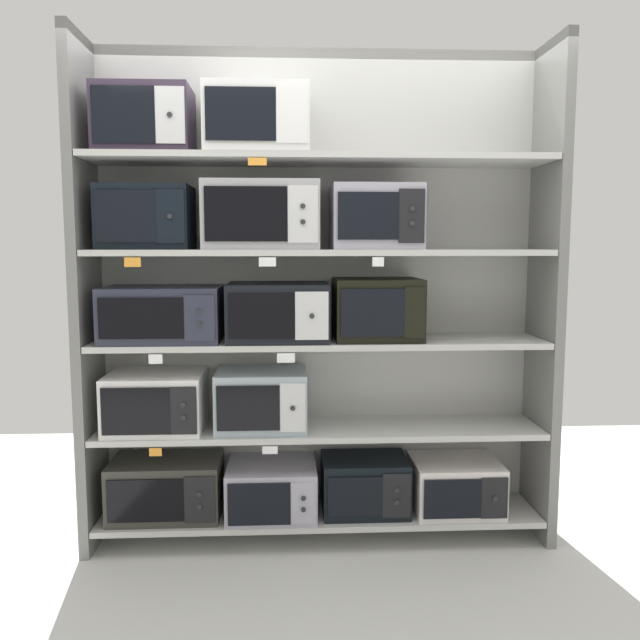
# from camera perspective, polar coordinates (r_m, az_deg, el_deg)

# --- Properties ---
(back_panel) EXTENTS (2.48, 0.04, 2.55)m
(back_panel) POSITION_cam_1_polar(r_m,az_deg,el_deg) (3.54, -0.19, 2.33)
(back_panel) COLOR #B2B2AD
(back_panel) RESTS_ON ground
(upright_left) EXTENTS (0.05, 0.41, 2.55)m
(upright_left) POSITION_cam_1_polar(r_m,az_deg,el_deg) (3.46, -19.73, 1.84)
(upright_left) COLOR slate
(upright_left) RESTS_ON ground
(upright_right) EXTENTS (0.05, 0.41, 2.55)m
(upright_right) POSITION_cam_1_polar(r_m,az_deg,el_deg) (3.57, 19.08, 2.00)
(upright_right) COLOR slate
(upright_right) RESTS_ON ground
(shelf_0) EXTENTS (2.28, 0.41, 0.03)m
(shelf_0) POSITION_cam_1_polar(r_m,az_deg,el_deg) (3.60, -0.00, -16.55)
(shelf_0) COLOR beige
(shelf_0) RESTS_ON ground
(microwave_0) EXTENTS (0.56, 0.37, 0.30)m
(microwave_0) POSITION_cam_1_polar(r_m,az_deg,el_deg) (3.58, -13.25, -14.02)
(microwave_0) COLOR #33322C
(microwave_0) RESTS_ON shelf_0
(microwave_1) EXTENTS (0.46, 0.43, 0.26)m
(microwave_1) POSITION_cam_1_polar(r_m,az_deg,el_deg) (3.53, -4.22, -14.45)
(microwave_1) COLOR #A49FAF
(microwave_1) RESTS_ON shelf_0
(microwave_2) EXTENTS (0.44, 0.34, 0.29)m
(microwave_2) POSITION_cam_1_polar(r_m,az_deg,el_deg) (3.55, 3.91, -14.12)
(microwave_2) COLOR black
(microwave_2) RESTS_ON shelf_0
(microwave_3) EXTENTS (0.45, 0.40, 0.26)m
(microwave_3) POSITION_cam_1_polar(r_m,az_deg,el_deg) (3.64, 11.71, -13.89)
(microwave_3) COLOR silver
(microwave_3) RESTS_ON shelf_0
(shelf_1) EXTENTS (2.28, 0.41, 0.03)m
(shelf_1) POSITION_cam_1_polar(r_m,az_deg,el_deg) (3.44, -0.00, -9.52)
(shelf_1) COLOR beige
(microwave_4) EXTENTS (0.48, 0.41, 0.29)m
(microwave_4) POSITION_cam_1_polar(r_m,az_deg,el_deg) (3.46, -14.10, -6.90)
(microwave_4) COLOR white
(microwave_4) RESTS_ON shelf_1
(microwave_5) EXTENTS (0.46, 0.38, 0.30)m
(microwave_5) POSITION_cam_1_polar(r_m,az_deg,el_deg) (3.39, -5.12, -6.90)
(microwave_5) COLOR #97A6AE
(microwave_5) RESTS_ON shelf_1
(price_tag_0) EXTENTS (0.06, 0.00, 0.04)m
(price_tag_0) POSITION_cam_1_polar(r_m,az_deg,el_deg) (3.31, -14.16, -11.11)
(price_tag_0) COLOR orange
(price_tag_1) EXTENTS (0.08, 0.00, 0.04)m
(price_tag_1) POSITION_cam_1_polar(r_m,az_deg,el_deg) (3.25, -4.39, -11.25)
(price_tag_1) COLOR white
(shelf_2) EXTENTS (2.28, 0.41, 0.03)m
(shelf_2) POSITION_cam_1_polar(r_m,az_deg,el_deg) (3.34, -0.00, -1.96)
(shelf_2) COLOR beige
(microwave_6) EXTENTS (0.58, 0.42, 0.27)m
(microwave_6) POSITION_cam_1_polar(r_m,az_deg,el_deg) (3.37, -13.50, 0.53)
(microwave_6) COLOR #272A38
(microwave_6) RESTS_ON shelf_2
(microwave_7) EXTENTS (0.51, 0.42, 0.29)m
(microwave_7) POSITION_cam_1_polar(r_m,az_deg,el_deg) (3.31, -3.67, 0.73)
(microwave_7) COLOR black
(microwave_7) RESTS_ON shelf_2
(microwave_8) EXTENTS (0.44, 0.38, 0.31)m
(microwave_8) POSITION_cam_1_polar(r_m,az_deg,el_deg) (3.34, 5.00, 0.96)
(microwave_8) COLOR black
(microwave_8) RESTS_ON shelf_2
(price_tag_2) EXTENTS (0.06, 0.00, 0.05)m
(price_tag_2) POSITION_cam_1_polar(r_m,az_deg,el_deg) (3.20, -14.15, -3.33)
(price_tag_2) COLOR white
(price_tag_3) EXTENTS (0.09, 0.00, 0.05)m
(price_tag_3) POSITION_cam_1_polar(r_m,az_deg,el_deg) (3.14, -2.99, -3.32)
(price_tag_3) COLOR white
(shelf_3) EXTENTS (2.28, 0.41, 0.03)m
(shelf_3) POSITION_cam_1_polar(r_m,az_deg,el_deg) (3.30, -0.00, 5.92)
(shelf_3) COLOR beige
(microwave_9) EXTENTS (0.44, 0.35, 0.31)m
(microwave_9) POSITION_cam_1_polar(r_m,az_deg,el_deg) (3.37, -14.90, 8.62)
(microwave_9) COLOR black
(microwave_9) RESTS_ON shelf_3
(microwave_10) EXTENTS (0.56, 0.41, 0.33)m
(microwave_10) POSITION_cam_1_polar(r_m,az_deg,el_deg) (3.30, -5.11, 9.04)
(microwave_10) COLOR #A19FA4
(microwave_10) RESTS_ON shelf_3
(microwave_11) EXTENTS (0.44, 0.41, 0.32)m
(microwave_11) POSITION_cam_1_polar(r_m,az_deg,el_deg) (3.33, 4.80, 8.89)
(microwave_11) COLOR #A09BAB
(microwave_11) RESTS_ON shelf_3
(price_tag_4) EXTENTS (0.08, 0.00, 0.04)m
(price_tag_4) POSITION_cam_1_polar(r_m,az_deg,el_deg) (3.17, -16.04, 4.87)
(price_tag_4) COLOR orange
(price_tag_5) EXTENTS (0.08, 0.00, 0.04)m
(price_tag_5) POSITION_cam_1_polar(r_m,az_deg,el_deg) (3.09, -4.60, 5.08)
(price_tag_5) COLOR white
(price_tag_6) EXTENTS (0.06, 0.00, 0.04)m
(price_tag_6) POSITION_cam_1_polar(r_m,az_deg,el_deg) (3.12, 5.10, 5.08)
(price_tag_6) COLOR white
(shelf_4) EXTENTS (2.28, 0.41, 0.03)m
(shelf_4) POSITION_cam_1_polar(r_m,az_deg,el_deg) (3.33, -0.00, 13.83)
(shelf_4) COLOR beige
(microwave_12) EXTENTS (0.45, 0.34, 0.32)m
(microwave_12) POSITION_cam_1_polar(r_m,az_deg,el_deg) (3.42, -15.04, 16.40)
(microwave_12) COLOR #33273A
(microwave_12) RESTS_ON shelf_4
(microwave_13) EXTENTS (0.50, 0.43, 0.32)m
(microwave_13) POSITION_cam_1_polar(r_m,az_deg,el_deg) (3.35, -5.48, 16.78)
(microwave_13) COLOR white
(microwave_13) RESTS_ON shelf_4
(price_tag_7) EXTENTS (0.09, 0.00, 0.03)m
(price_tag_7) POSITION_cam_1_polar(r_m,az_deg,el_deg) (3.12, -5.49, 13.60)
(price_tag_7) COLOR orange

